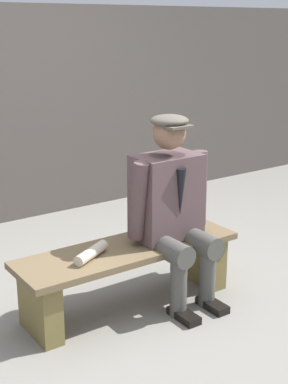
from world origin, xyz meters
TOP-DOWN VIEW (x-y plane):
  - ground_plane at (0.00, 0.00)m, footprint 30.00×30.00m
  - bench at (0.00, 0.00)m, footprint 1.51×0.45m
  - seated_man at (-0.31, 0.06)m, footprint 0.60×0.62m
  - rolled_magazine at (0.29, 0.02)m, footprint 0.29×0.20m
  - stadium_wall at (0.00, -2.14)m, footprint 12.00×0.24m

SIDE VIEW (x-z plane):
  - ground_plane at x=0.00m, z-range 0.00..0.00m
  - bench at x=0.00m, z-range 0.07..0.49m
  - rolled_magazine at x=0.29m, z-range 0.42..0.49m
  - seated_man at x=-0.31m, z-range 0.05..1.30m
  - stadium_wall at x=0.00m, z-range 0.00..1.99m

